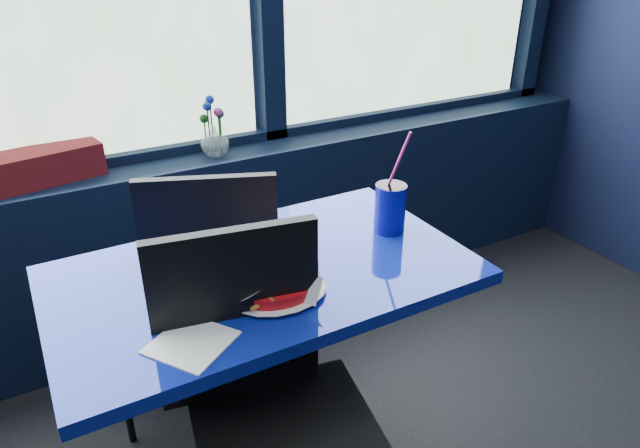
{
  "coord_description": "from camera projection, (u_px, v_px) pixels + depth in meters",
  "views": [
    {
      "loc": [
        -0.25,
        0.69,
        1.62
      ],
      "look_at": [
        0.48,
        1.98,
        0.86
      ],
      "focal_mm": 32.0,
      "sensor_mm": 36.0,
      "label": 1
    }
  ],
  "objects": [
    {
      "name": "window_sill",
      "position": [
        114.0,
        264.0,
        2.36
      ],
      "size": [
        5.0,
        0.26,
        0.8
      ],
      "primitive_type": "cube",
      "color": "black",
      "rests_on": "ground"
    },
    {
      "name": "near_table",
      "position": [
        266.0,
        320.0,
        1.74
      ],
      "size": [
        1.2,
        0.7,
        0.75
      ],
      "color": "black",
      "rests_on": "ground"
    },
    {
      "name": "chair_near_front",
      "position": [
        268.0,
        395.0,
        1.45
      ],
      "size": [
        0.52,
        0.52,
        1.0
      ],
      "rotation": [
        0.0,
        0.0,
        -0.17
      ],
      "color": "black",
      "rests_on": "ground"
    },
    {
      "name": "chair_near_back",
      "position": [
        191.0,
        283.0,
        1.93
      ],
      "size": [
        0.58,
        0.58,
        0.98
      ],
      "rotation": [
        0.0,
        0.0,
        2.76
      ],
      "color": "black",
      "rests_on": "ground"
    },
    {
      "name": "planter_box",
      "position": [
        13.0,
        172.0,
        2.03
      ],
      "size": [
        0.63,
        0.26,
        0.12
      ],
      "primitive_type": "cube",
      "rotation": [
        0.0,
        0.0,
        0.18
      ],
      "color": "maroon",
      "rests_on": "window_sill"
    },
    {
      "name": "flower_vase",
      "position": [
        214.0,
        138.0,
        2.33
      ],
      "size": [
        0.14,
        0.14,
        0.25
      ],
      "rotation": [
        0.0,
        0.0,
        0.17
      ],
      "color": "silver",
      "rests_on": "window_sill"
    },
    {
      "name": "food_basket",
      "position": [
        280.0,
        285.0,
        1.52
      ],
      "size": [
        0.24,
        0.22,
        0.09
      ],
      "rotation": [
        0.0,
        0.0,
        0.01
      ],
      "color": "red",
      "rests_on": "near_table"
    },
    {
      "name": "ketchup_bottle",
      "position": [
        250.0,
        216.0,
        1.76
      ],
      "size": [
        0.05,
        0.05,
        0.21
      ],
      "color": "red",
      "rests_on": "near_table"
    },
    {
      "name": "soda_cup",
      "position": [
        390.0,
        207.0,
        1.83
      ],
      "size": [
        0.1,
        0.1,
        0.34
      ],
      "rotation": [
        0.0,
        0.0,
        0.23
      ],
      "color": "#0B0C81",
      "rests_on": "near_table"
    },
    {
      "name": "napkin",
      "position": [
        192.0,
        342.0,
        1.35
      ],
      "size": [
        0.24,
        0.24,
        0.0
      ],
      "primitive_type": "cube",
      "rotation": [
        0.0,
        0.0,
        0.6
      ],
      "color": "white",
      "rests_on": "near_table"
    }
  ]
}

